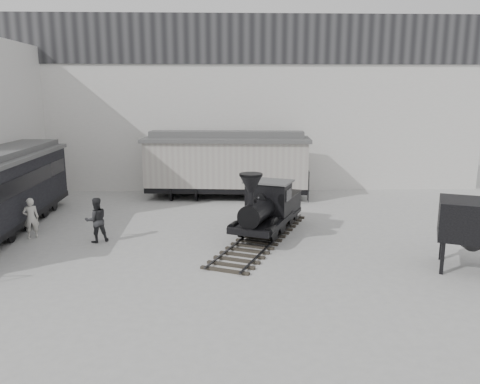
{
  "coord_description": "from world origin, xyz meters",
  "views": [
    {
      "loc": [
        0.26,
        -16.15,
        6.21
      ],
      "look_at": [
        0.94,
        3.81,
        2.0
      ],
      "focal_mm": 35.0,
      "sensor_mm": 36.0,
      "label": 1
    }
  ],
  "objects_px": {
    "boxcar": "(227,163)",
    "visitor_b": "(96,220)",
    "visitor_a": "(31,218)",
    "coal_hopper": "(474,225)",
    "locomotive": "(266,211)"
  },
  "relations": [
    {
      "from": "visitor_a",
      "to": "boxcar",
      "type": "bearing_deg",
      "value": -162.68
    },
    {
      "from": "visitor_a",
      "to": "coal_hopper",
      "type": "relative_size",
      "value": 0.62
    },
    {
      "from": "visitor_a",
      "to": "visitor_b",
      "type": "xyz_separation_m",
      "value": [
        3.01,
        -0.67,
        0.07
      ]
    },
    {
      "from": "visitor_a",
      "to": "coal_hopper",
      "type": "height_order",
      "value": "coal_hopper"
    },
    {
      "from": "locomotive",
      "to": "boxcar",
      "type": "height_order",
      "value": "boxcar"
    },
    {
      "from": "boxcar",
      "to": "coal_hopper",
      "type": "xyz_separation_m",
      "value": [
        8.65,
        -12.28,
        -0.46
      ]
    },
    {
      "from": "boxcar",
      "to": "visitor_b",
      "type": "xyz_separation_m",
      "value": [
        -5.58,
        -8.54,
        -1.15
      ]
    },
    {
      "from": "coal_hopper",
      "to": "locomotive",
      "type": "bearing_deg",
      "value": 171.09
    },
    {
      "from": "boxcar",
      "to": "coal_hopper",
      "type": "height_order",
      "value": "boxcar"
    },
    {
      "from": "coal_hopper",
      "to": "visitor_a",
      "type": "bearing_deg",
      "value": -170.49
    },
    {
      "from": "visitor_b",
      "to": "coal_hopper",
      "type": "distance_m",
      "value": 14.73
    },
    {
      "from": "locomotive",
      "to": "visitor_b",
      "type": "xyz_separation_m",
      "value": [
        -7.29,
        -0.73,
        -0.16
      ]
    },
    {
      "from": "boxcar",
      "to": "visitor_a",
      "type": "height_order",
      "value": "boxcar"
    },
    {
      "from": "locomotive",
      "to": "coal_hopper",
      "type": "relative_size",
      "value": 2.97
    },
    {
      "from": "boxcar",
      "to": "visitor_a",
      "type": "distance_m",
      "value": 11.71
    }
  ]
}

